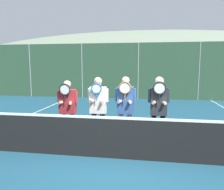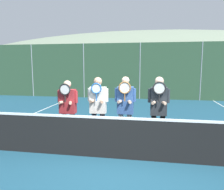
# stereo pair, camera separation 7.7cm
# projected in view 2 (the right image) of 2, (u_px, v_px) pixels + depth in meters

# --- Properties ---
(ground_plane) EXTENTS (120.00, 120.00, 0.00)m
(ground_plane) POSITION_uv_depth(u_px,v_px,m) (121.00, 159.00, 5.02)
(ground_plane) COLOR navy
(hill_distant) EXTENTS (94.38, 52.43, 18.35)m
(hill_distant) POSITION_uv_depth(u_px,v_px,m) (147.00, 74.00, 50.87)
(hill_distant) COLOR slate
(hill_distant) RESTS_ON ground_plane
(clubhouse_building) EXTENTS (17.23, 5.50, 3.24)m
(clubhouse_building) POSITION_uv_depth(u_px,v_px,m) (149.00, 70.00, 21.15)
(clubhouse_building) COLOR #9EA3A8
(clubhouse_building) RESTS_ON ground_plane
(fence_back) EXTENTS (21.90, 0.06, 3.50)m
(fence_back) POSITION_uv_depth(u_px,v_px,m) (140.00, 71.00, 13.64)
(fence_back) COLOR gray
(fence_back) RESTS_ON ground_plane
(tennis_net) EXTENTS (11.87, 0.09, 1.09)m
(tennis_net) POSITION_uv_depth(u_px,v_px,m) (121.00, 138.00, 4.95)
(tennis_net) COLOR gray
(tennis_net) RESTS_ON ground_plane
(court_line_left_sideline) EXTENTS (0.05, 16.00, 0.01)m
(court_line_left_sideline) POSITION_uv_depth(u_px,v_px,m) (21.00, 119.00, 8.69)
(court_line_left_sideline) COLOR white
(court_line_left_sideline) RESTS_ON ground_plane
(player_leftmost) EXTENTS (0.57, 0.34, 1.73)m
(player_leftmost) POSITION_uv_depth(u_px,v_px,m) (68.00, 106.00, 5.98)
(player_leftmost) COLOR #232838
(player_leftmost) RESTS_ON ground_plane
(player_center_left) EXTENTS (0.55, 0.34, 1.83)m
(player_center_left) POSITION_uv_depth(u_px,v_px,m) (98.00, 106.00, 5.78)
(player_center_left) COLOR #232838
(player_center_left) RESTS_ON ground_plane
(player_center_right) EXTENTS (0.55, 0.34, 1.85)m
(player_center_right) POSITION_uv_depth(u_px,v_px,m) (125.00, 106.00, 5.65)
(player_center_right) COLOR white
(player_center_right) RESTS_ON ground_plane
(player_rightmost) EXTENTS (0.54, 0.34, 1.86)m
(player_rightmost) POSITION_uv_depth(u_px,v_px,m) (159.00, 107.00, 5.47)
(player_rightmost) COLOR black
(player_rightmost) RESTS_ON ground_plane
(car_far_left) EXTENTS (4.66, 1.95, 1.89)m
(car_far_left) POSITION_uv_depth(u_px,v_px,m) (66.00, 79.00, 18.14)
(car_far_left) COLOR navy
(car_far_left) RESTS_ON ground_plane
(car_left_of_center) EXTENTS (4.69, 2.03, 1.85)m
(car_left_of_center) POSITION_uv_depth(u_px,v_px,m) (128.00, 80.00, 17.34)
(car_left_of_center) COLOR #285638
(car_left_of_center) RESTS_ON ground_plane
(car_center) EXTENTS (4.33, 2.10, 1.71)m
(car_center) POSITION_uv_depth(u_px,v_px,m) (195.00, 82.00, 16.26)
(car_center) COLOR #B2B7BC
(car_center) RESTS_ON ground_plane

